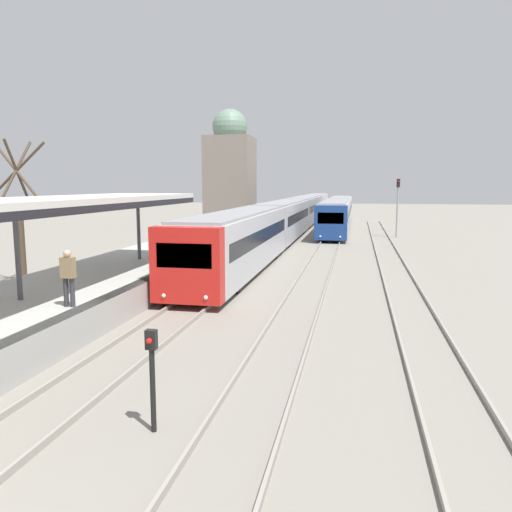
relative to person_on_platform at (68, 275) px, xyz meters
name	(u,v)px	position (x,y,z in m)	size (l,w,h in m)	color
platform_canopy	(15,203)	(-1.93, 0.49, 2.00)	(4.00, 21.52, 3.07)	beige
person_on_platform	(68,275)	(0.00, 0.00, 0.00)	(0.40, 0.22, 1.66)	#2D2D33
train_near	(295,213)	(2.13, 36.14, -0.22)	(2.65, 64.61, 3.16)	red
train_far	(338,212)	(6.13, 40.65, -0.26)	(2.55, 29.74, 3.07)	navy
signal_post_near	(152,370)	(4.51, -4.61, -0.77)	(0.20, 0.21, 1.94)	black
signal_mast_far	(398,201)	(11.49, 31.80, 1.19)	(0.28, 0.29, 5.02)	gray
distant_domed_building	(230,172)	(-5.43, 40.08, 3.92)	(4.84, 4.84, 12.49)	slate
bare_tree_background	(20,219)	(-6.59, 6.87, 1.04)	(2.95, 1.84, 6.46)	#4C3D2D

